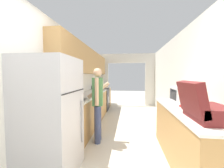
% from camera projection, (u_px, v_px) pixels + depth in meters
% --- Properties ---
extents(wall_left, '(0.38, 7.97, 2.50)m').
position_uv_depth(wall_left, '(80.00, 72.00, 3.95)').
color(wall_left, silver).
rests_on(wall_left, ground_plane).
extents(wall_right, '(0.06, 7.97, 2.50)m').
position_uv_depth(wall_right, '(185.00, 83.00, 3.15)').
color(wall_right, silver).
rests_on(wall_right, ground_plane).
extents(wall_far_with_doorway, '(3.10, 0.06, 2.50)m').
position_uv_depth(wall_far_with_doorway, '(126.00, 75.00, 6.69)').
color(wall_far_with_doorway, silver).
rests_on(wall_far_with_doorway, ground_plane).
extents(counter_left, '(0.62, 4.39, 0.90)m').
position_uv_depth(counter_left, '(91.00, 107.00, 4.30)').
color(counter_left, '#B2844C').
rests_on(counter_left, ground_plane).
extents(counter_right, '(0.62, 1.95, 0.90)m').
position_uv_depth(counter_right, '(188.00, 137.00, 2.18)').
color(counter_right, '#B2844C').
rests_on(counter_right, ground_plane).
extents(refrigerator, '(0.74, 0.77, 1.68)m').
position_uv_depth(refrigerator, '(51.00, 117.00, 1.95)').
color(refrigerator, '#B7B7BC').
rests_on(refrigerator, ground_plane).
extents(range_oven, '(0.66, 0.74, 1.04)m').
position_uv_depth(range_oven, '(101.00, 99.00, 5.77)').
color(range_oven, black).
rests_on(range_oven, ground_plane).
extents(person, '(0.51, 0.40, 1.59)m').
position_uv_depth(person, '(98.00, 103.00, 2.94)').
color(person, '#384266').
rests_on(person, ground_plane).
extents(suitcase, '(0.49, 0.58, 0.46)m').
position_uv_depth(suitcase, '(203.00, 107.00, 1.63)').
color(suitcase, '#5B1919').
rests_on(suitcase, counter_right).
extents(microwave, '(0.34, 0.47, 0.30)m').
position_uv_depth(microwave, '(182.00, 95.00, 2.76)').
color(microwave, white).
rests_on(microwave, counter_right).
extents(book_stack, '(0.26, 0.30, 0.11)m').
position_uv_depth(book_stack, '(190.00, 105.00, 2.21)').
color(book_stack, red).
rests_on(book_stack, counter_right).
extents(knife, '(0.16, 0.29, 0.02)m').
position_uv_depth(knife, '(105.00, 87.00, 6.39)').
color(knife, '#B7B7BC').
rests_on(knife, counter_left).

